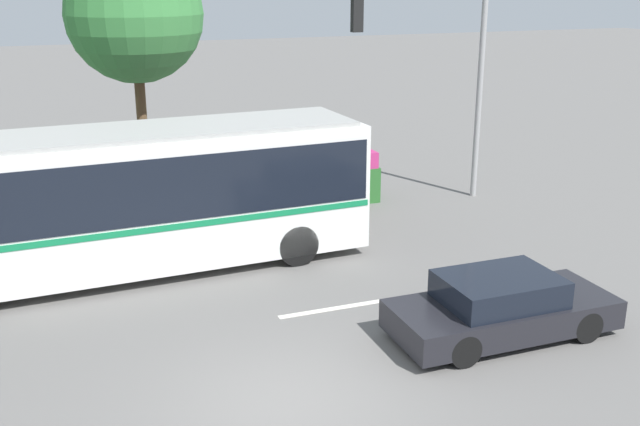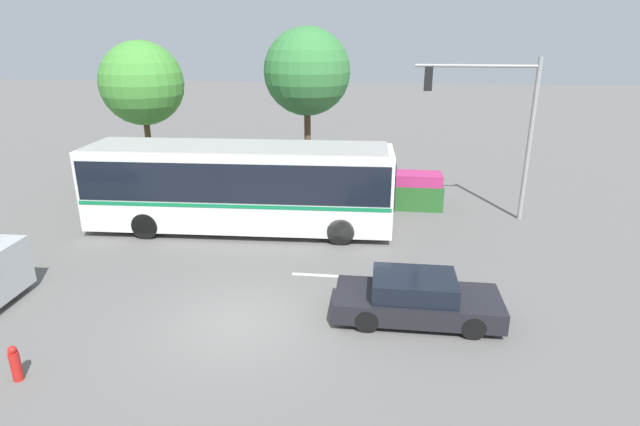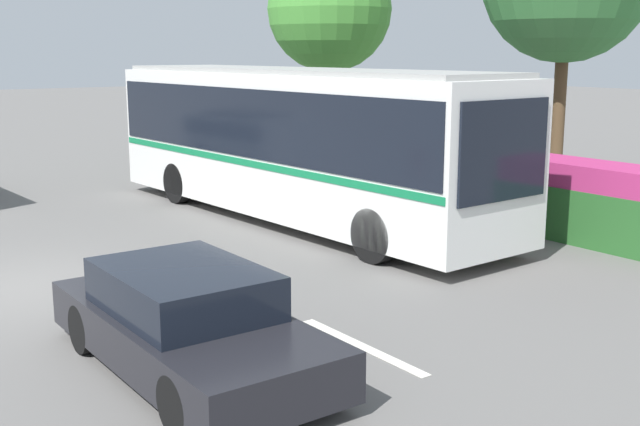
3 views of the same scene
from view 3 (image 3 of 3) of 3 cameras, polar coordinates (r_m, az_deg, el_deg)
name	(u,v)px [view 3 (image 3 of 3)]	position (r m, az deg, el deg)	size (l,w,h in m)	color
ground_plane	(13,288)	(13.48, -21.38, -5.12)	(140.00, 140.00, 0.00)	slate
city_bus	(295,135)	(17.43, -1.84, 5.70)	(11.64, 3.09, 3.34)	silver
sedan_foreground	(187,323)	(9.40, -9.59, -7.85)	(4.35, 1.80, 1.24)	black
flowering_hedge	(564,198)	(16.78, 17.31, 1.04)	(6.90, 1.26, 1.56)	#286028
street_tree_left	(330,10)	(25.48, 0.70, 14.54)	(3.91, 3.91, 6.97)	brown
lane_stripe_near	(243,286)	(12.71, -5.59, -5.30)	(2.40, 0.16, 0.01)	silver
lane_stripe_mid	(362,346)	(10.20, 3.04, -9.61)	(2.40, 0.16, 0.01)	silver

